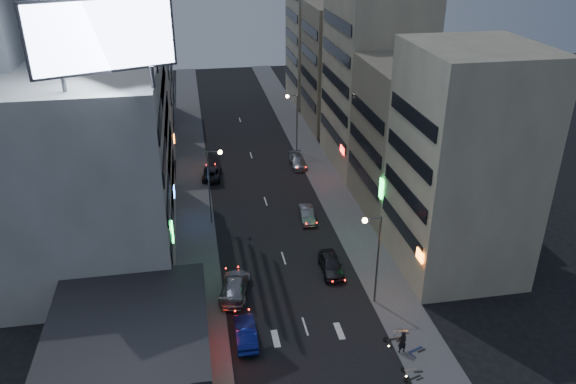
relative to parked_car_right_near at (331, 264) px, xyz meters
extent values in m
plane|color=black|center=(-3.83, -11.04, -0.77)|extent=(180.00, 180.00, 0.00)
cube|color=#4C4C4F|center=(-11.83, 18.96, -0.71)|extent=(4.00, 120.00, 0.12)
cube|color=#4C4C4F|center=(4.17, 18.96, -0.71)|extent=(4.00, 120.00, 0.12)
cube|color=#BBB593|center=(-17.83, -9.04, 1.03)|extent=(8.00, 12.00, 3.60)
cube|color=black|center=(-16.83, -9.04, 2.98)|extent=(11.00, 13.00, 0.25)
cube|color=black|center=(-12.73, -9.04, 2.33)|extent=(0.12, 4.00, 0.90)
cube|color=#FF1E14|center=(-12.65, -9.04, 2.33)|extent=(0.04, 3.70, 0.70)
cube|color=beige|center=(-20.83, 8.96, 8.23)|extent=(14.00, 24.00, 18.00)
cube|color=#BBB593|center=(11.17, -0.54, 9.23)|extent=(10.00, 11.00, 20.00)
cube|color=gray|center=(11.67, 10.96, 7.23)|extent=(11.00, 12.00, 16.00)
cube|color=#BBB593|center=(11.17, 23.96, 10.23)|extent=(10.00, 14.00, 22.00)
cube|color=beige|center=(-19.33, 33.96, 9.23)|extent=(11.00, 10.00, 20.00)
cube|color=gray|center=(-19.83, 46.96, 6.73)|extent=(12.00, 10.00, 15.00)
cube|color=gray|center=(11.67, 38.96, 8.23)|extent=(11.00, 12.00, 18.00)
cube|color=#BBB593|center=(12.17, 52.96, 11.23)|extent=(12.00, 12.00, 24.00)
cylinder|color=#595B60|center=(-19.83, -1.04, 17.98)|extent=(0.30, 0.30, 1.50)
cylinder|color=#595B60|center=(-13.83, -1.04, 17.98)|extent=(0.30, 0.30, 1.50)
cube|color=black|center=(-16.83, -1.04, 20.93)|extent=(9.52, 3.75, 5.00)
cube|color=#BED3FD|center=(-16.76, -1.25, 20.93)|extent=(9.04, 3.34, 4.60)
cylinder|color=#595B60|center=(2.47, -5.04, 3.35)|extent=(0.16, 0.16, 8.00)
cylinder|color=#595B60|center=(1.77, -5.04, 7.25)|extent=(1.40, 0.10, 0.10)
sphere|color=#FFD88C|center=(1.17, -5.04, 7.15)|extent=(0.44, 0.44, 0.44)
cylinder|color=#595B60|center=(-10.13, 10.96, 3.35)|extent=(0.16, 0.16, 8.00)
cylinder|color=#595B60|center=(-9.43, 10.96, 7.25)|extent=(1.40, 0.10, 0.10)
sphere|color=#FFD88C|center=(-8.83, 10.96, 7.15)|extent=(0.44, 0.44, 0.44)
cylinder|color=#595B60|center=(2.47, 28.96, 3.35)|extent=(0.16, 0.16, 8.00)
cylinder|color=#595B60|center=(1.77, 28.96, 7.25)|extent=(1.40, 0.10, 0.10)
sphere|color=#FFD88C|center=(1.17, 28.96, 7.15)|extent=(0.44, 0.44, 0.44)
imported|color=#28292E|center=(0.00, 0.00, 0.00)|extent=(2.01, 4.61, 1.55)
imported|color=gray|center=(-0.14, 9.90, -0.12)|extent=(1.68, 4.09, 1.32)
imported|color=#232328|center=(-9.43, 22.46, -0.12)|extent=(2.71, 4.91, 1.30)
imported|color=#A3A6AB|center=(1.69, 24.17, -0.10)|extent=(1.94, 4.65, 1.34)
imported|color=navy|center=(-8.59, -7.81, -0.04)|extent=(1.61, 4.46, 1.46)
imported|color=#95969C|center=(-8.83, -1.86, 0.03)|extent=(3.40, 5.87, 1.60)
imported|color=black|center=(2.51, -11.23, 0.29)|extent=(0.74, 0.55, 1.88)
camera|label=1|loc=(-11.31, -41.16, 28.00)|focal=35.00mm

